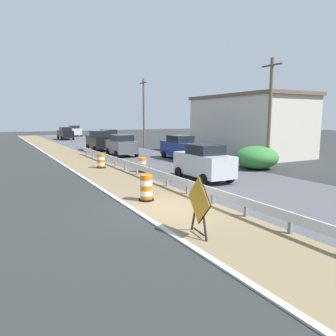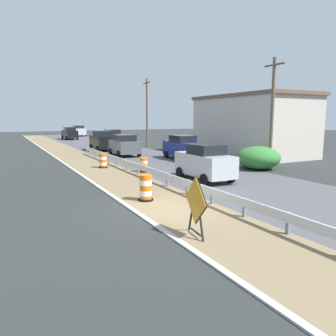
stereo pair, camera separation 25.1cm
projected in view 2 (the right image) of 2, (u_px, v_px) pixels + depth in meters
name	position (u px, v px, depth m)	size (l,w,h in m)	color
ground_plane	(169.00, 210.00, 12.73)	(160.00, 160.00, 0.00)	#2B2D2D
median_dirt_strip	(180.00, 208.00, 12.95)	(3.38, 120.00, 0.01)	#7F6B4C
far_lane_asphalt	(279.00, 193.00, 15.48)	(7.59, 120.00, 0.00)	#4C4C51
curb_near_edge	(138.00, 214.00, 12.13)	(0.20, 120.00, 0.11)	#ADADA8
guardrail_median	(226.00, 197.00, 12.59)	(0.18, 44.28, 0.71)	silver
warning_sign_diamond	(196.00, 203.00, 9.77)	(0.25, 1.52, 1.90)	black
traffic_barrel_nearest	(146.00, 189.00, 14.07)	(0.66, 0.66, 1.14)	orange
traffic_barrel_close	(144.00, 166.00, 21.49)	(0.66, 0.66, 0.95)	orange
traffic_barrel_mid	(103.00, 162.00, 23.28)	(0.66, 0.66, 1.01)	orange
car_lead_near_lane	(205.00, 162.00, 18.55)	(2.00, 4.06, 2.08)	silver
car_trailing_near_lane	(113.00, 137.00, 43.54)	(2.17, 4.53, 2.01)	maroon
car_lead_far_lane	(70.00, 133.00, 53.56)	(2.04, 4.79, 2.05)	black
car_mid_far_lane	(79.00, 131.00, 63.00)	(2.19, 4.59, 2.07)	silver
car_trailing_far_lane	(103.00, 141.00, 35.37)	(2.15, 4.01, 2.18)	black
car_distant_a	(183.00, 147.00, 27.85)	(2.14, 4.81, 2.07)	navy
car_distant_b	(124.00, 145.00, 30.53)	(2.29, 4.13, 1.99)	#4C5156
roadside_shop_near	(252.00, 125.00, 30.97)	(6.37, 11.67, 5.71)	beige
utility_pole_near	(272.00, 112.00, 22.84)	(0.24, 1.80, 7.69)	brown
utility_pole_mid	(147.00, 112.00, 39.07)	(0.24, 1.80, 8.19)	brown
bush_roadside	(258.00, 158.00, 22.61)	(3.03, 3.03, 1.61)	#337533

